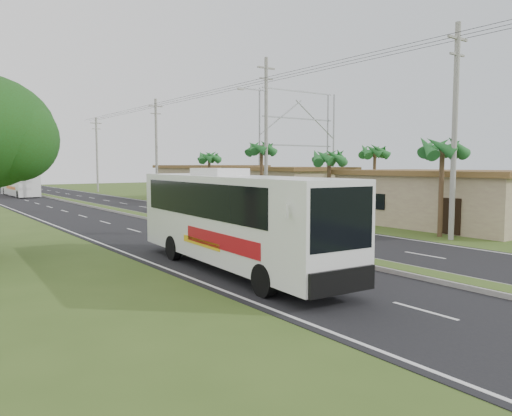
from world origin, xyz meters
TOP-DOWN VIEW (x-y plane):
  - ground at (0.00, 0.00)m, footprint 180.00×180.00m
  - road_asphalt at (0.00, 20.00)m, footprint 14.00×160.00m
  - median_strip at (0.00, 20.00)m, footprint 1.20×160.00m
  - lane_edge_left at (-6.70, 20.00)m, footprint 0.12×160.00m
  - lane_edge_right at (6.70, 20.00)m, footprint 0.12×160.00m
  - shop_near at (14.00, 6.00)m, footprint 8.60×12.60m
  - shop_mid at (14.00, 22.00)m, footprint 7.60×10.60m
  - shop_far at (14.00, 36.00)m, footprint 8.60×11.60m
  - palm_verge_a at (9.00, 3.00)m, footprint 2.40×2.40m
  - palm_verge_b at (9.40, 12.00)m, footprint 2.40×2.40m
  - palm_verge_c at (8.80, 19.00)m, footprint 2.40×2.40m
  - palm_verge_d at (9.30, 28.00)m, footprint 2.40×2.40m
  - palm_behind_shop at (17.50, 15.00)m, footprint 2.40×2.40m
  - utility_pole_a at (8.50, 2.00)m, footprint 1.60×0.28m
  - utility_pole_b at (8.47, 18.00)m, footprint 3.20×0.28m
  - utility_pole_c at (8.50, 38.00)m, footprint 1.60×0.28m
  - utility_pole_d at (8.50, 58.00)m, footprint 1.60×0.28m
  - billboard_lattice at (22.00, 30.00)m, footprint 10.18×1.18m
  - coach_bus_main at (-4.78, 2.28)m, footprint 3.13×11.73m
  - coach_bus_far at (-2.45, 54.07)m, footprint 2.51×11.09m
  - motorcyclist at (-0.72, 3.11)m, footprint 1.73×0.53m

SIDE VIEW (x-z plane):
  - ground at x=0.00m, z-range 0.00..0.00m
  - lane_edge_left at x=-6.70m, z-range 0.00..0.00m
  - lane_edge_right at x=6.70m, z-range 0.00..0.00m
  - road_asphalt at x=0.00m, z-range 0.00..0.02m
  - median_strip at x=0.00m, z-range 0.01..0.20m
  - motorcyclist at x=-0.72m, z-range -0.31..1.85m
  - shop_near at x=14.00m, z-range 0.02..3.54m
  - coach_bus_far at x=-2.45m, z-range 0.22..3.44m
  - shop_mid at x=14.00m, z-range 0.02..3.69m
  - shop_far at x=14.00m, z-range 0.02..3.84m
  - coach_bus_main at x=-4.78m, z-range 0.19..3.94m
  - palm_verge_b at x=9.40m, z-range 1.83..6.88m
  - palm_verge_d at x=9.30m, z-range 1.92..7.17m
  - palm_verge_a at x=9.00m, z-range 2.02..7.47m
  - palm_behind_shop at x=17.50m, z-range 2.11..7.76m
  - palm_verge_c at x=8.80m, z-range 2.20..8.05m
  - utility_pole_d at x=8.50m, z-range 0.17..10.67m
  - utility_pole_a at x=8.50m, z-range 0.17..11.17m
  - utility_pole_c at x=8.50m, z-range 0.17..11.17m
  - utility_pole_b at x=8.47m, z-range 0.26..12.26m
  - billboard_lattice at x=22.00m, z-range 0.79..12.86m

